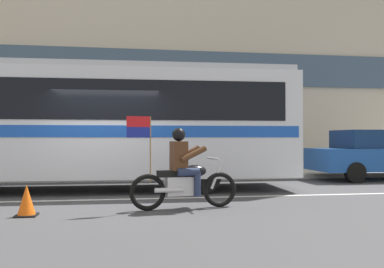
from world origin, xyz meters
The scene contains 9 objects.
ground_plane centered at (0.00, 0.00, 0.00)m, with size 60.00×60.00×0.00m, color #3D3D3F.
sidewalk_curb centered at (0.00, 5.10, 0.07)m, with size 28.00×3.80×0.15m, color #B7B2A8.
lane_center_stripe centered at (0.00, -0.60, 0.00)m, with size 26.60×0.14×0.01m, color silver.
office_building_facade centered at (0.00, 7.39, 6.19)m, with size 28.00×0.89×12.36m.
transit_bus centered at (-0.90, 1.19, 1.88)m, with size 11.61×2.87×3.22m.
motorcycle_with_rider centered at (1.59, -2.04, 0.67)m, with size 2.18×0.70×1.78m.
parked_sedan_curbside centered at (8.79, 2.58, 0.85)m, with size 4.73×1.90×1.64m.
fire_hydrant centered at (2.03, 4.18, 0.52)m, with size 0.22×0.30×0.75m.
traffic_cone centered at (-1.22, -2.36, 0.26)m, with size 0.36×0.36×0.55m.
Camera 1 is at (0.55, -9.88, 1.35)m, focal length 38.29 mm.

